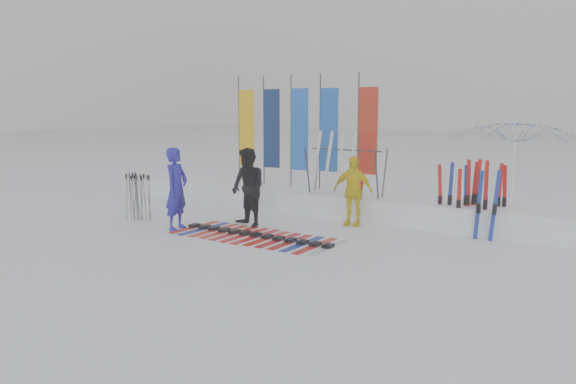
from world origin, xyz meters
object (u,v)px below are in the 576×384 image
Objects in this scene: tent_canopy at (512,172)px; person_yellow at (353,191)px; ski_row at (256,235)px; person_black at (248,187)px; person_blue at (177,189)px; ski_rack at (345,165)px.

person_yellow is at bearing -148.61° from tent_canopy.
person_yellow is 0.44× the size of ski_row.
ski_row is (0.85, -0.85, -0.92)m from person_black.
person_black is at bearing -151.34° from person_yellow.
person_yellow is 0.58× the size of tent_canopy.
person_black is at bearing -55.75° from person_blue.
ski_rack is at bearing 78.78° from ski_row.
ski_row is (-1.23, -2.31, -0.82)m from person_yellow.
ski_row is 3.43m from ski_rack.
ski_rack is at bearing 122.15° from person_yellow.
ski_row is at bearing -28.17° from person_black.
person_yellow is 1.13m from ski_rack.
person_yellow is 2.74m from ski_row.
ski_rack is (0.61, 3.09, 1.35)m from ski_row.
person_black is 2.54m from person_yellow.
person_yellow is at bearing 61.88° from ski_row.
ski_rack is (2.64, 3.47, 0.41)m from person_blue.
ski_row is (-4.48, -4.29, -1.29)m from tent_canopy.
person_black is at bearing 134.97° from ski_row.
person_blue is 1.02× the size of person_black.
tent_canopy reaches higher than person_yellow.
tent_canopy is at bearing 49.63° from person_black.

